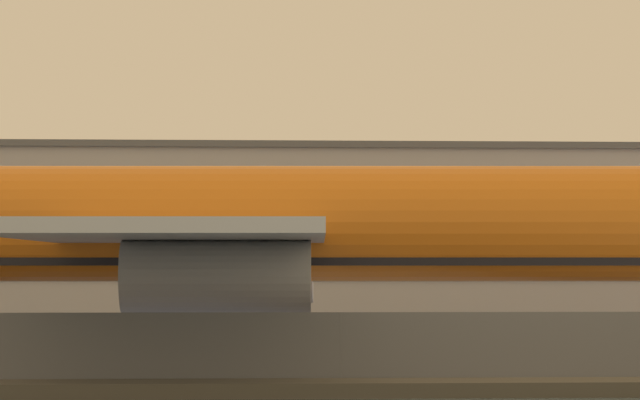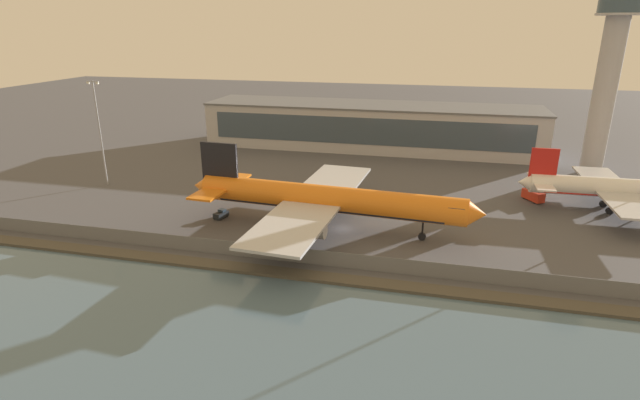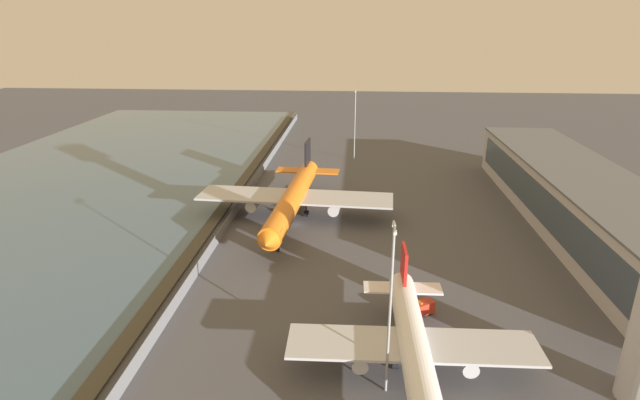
{
  "view_description": "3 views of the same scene",
  "coord_description": "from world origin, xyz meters",
  "px_view_note": "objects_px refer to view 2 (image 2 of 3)",
  "views": [
    {
      "loc": [
        -4.97,
        -81.76,
        4.17
      ],
      "look_at": [
        0.16,
        -2.26,
        7.1
      ],
      "focal_mm": 105.0,
      "sensor_mm": 36.0,
      "label": 1
    },
    {
      "loc": [
        16.83,
        -87.38,
        37.17
      ],
      "look_at": [
        -6.69,
        9.46,
        2.07
      ],
      "focal_mm": 28.0,
      "sensor_mm": 36.0,
      "label": 2
    },
    {
      "loc": [
        112.8,
        14.57,
        47.29
      ],
      "look_at": [
        -6.89,
        5.67,
        4.14
      ],
      "focal_mm": 28.0,
      "sensor_mm": 36.0,
      "label": 3
    }
  ],
  "objects_px": {
    "passenger_jet_white_red": "(621,189)",
    "baggage_tug": "(221,214)",
    "apron_light_mast_apron_west": "(99,129)",
    "ops_van": "(534,195)",
    "control_tower": "(609,70)",
    "cargo_jet_orange": "(323,199)"
  },
  "relations": [
    {
      "from": "ops_van",
      "to": "apron_light_mast_apron_west",
      "type": "distance_m",
      "value": 101.4
    },
    {
      "from": "cargo_jet_orange",
      "to": "passenger_jet_white_red",
      "type": "distance_m",
      "value": 62.7
    },
    {
      "from": "baggage_tug",
      "to": "ops_van",
      "type": "xyz_separation_m",
      "value": [
        63.34,
        26.19,
        0.47
      ]
    },
    {
      "from": "passenger_jet_white_red",
      "to": "apron_light_mast_apron_west",
      "type": "distance_m",
      "value": 116.7
    },
    {
      "from": "cargo_jet_orange",
      "to": "baggage_tug",
      "type": "height_order",
      "value": "cargo_jet_orange"
    },
    {
      "from": "ops_van",
      "to": "control_tower",
      "type": "height_order",
      "value": "control_tower"
    },
    {
      "from": "baggage_tug",
      "to": "apron_light_mast_apron_west",
      "type": "relative_size",
      "value": 0.14
    },
    {
      "from": "ops_van",
      "to": "control_tower",
      "type": "xyz_separation_m",
      "value": [
        17.96,
        26.72,
        25.32
      ]
    },
    {
      "from": "cargo_jet_orange",
      "to": "control_tower",
      "type": "bearing_deg",
      "value": 41.66
    },
    {
      "from": "cargo_jet_orange",
      "to": "apron_light_mast_apron_west",
      "type": "relative_size",
      "value": 2.29
    },
    {
      "from": "cargo_jet_orange",
      "to": "passenger_jet_white_red",
      "type": "height_order",
      "value": "cargo_jet_orange"
    },
    {
      "from": "cargo_jet_orange",
      "to": "apron_light_mast_apron_west",
      "type": "distance_m",
      "value": 60.32
    },
    {
      "from": "passenger_jet_white_red",
      "to": "cargo_jet_orange",
      "type": "bearing_deg",
      "value": -157.65
    },
    {
      "from": "ops_van",
      "to": "control_tower",
      "type": "distance_m",
      "value": 40.96
    },
    {
      "from": "control_tower",
      "to": "apron_light_mast_apron_west",
      "type": "distance_m",
      "value": 124.7
    },
    {
      "from": "passenger_jet_white_red",
      "to": "ops_van",
      "type": "height_order",
      "value": "passenger_jet_white_red"
    },
    {
      "from": "baggage_tug",
      "to": "ops_van",
      "type": "distance_m",
      "value": 68.54
    },
    {
      "from": "passenger_jet_white_red",
      "to": "baggage_tug",
      "type": "xyz_separation_m",
      "value": [
        -79.43,
        -23.52,
        -4.09
      ]
    },
    {
      "from": "control_tower",
      "to": "baggage_tug",
      "type": "bearing_deg",
      "value": -146.94
    },
    {
      "from": "baggage_tug",
      "to": "apron_light_mast_apron_west",
      "type": "height_order",
      "value": "apron_light_mast_apron_west"
    },
    {
      "from": "baggage_tug",
      "to": "ops_van",
      "type": "height_order",
      "value": "ops_van"
    },
    {
      "from": "cargo_jet_orange",
      "to": "baggage_tug",
      "type": "xyz_separation_m",
      "value": [
        -21.45,
        0.32,
        -5.11
      ]
    }
  ]
}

